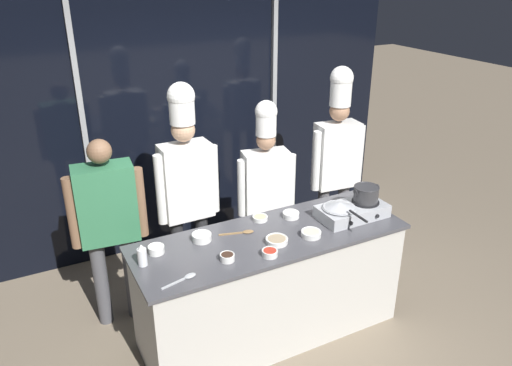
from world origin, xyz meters
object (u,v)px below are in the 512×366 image
prep_bowl_chicken (311,233)px  prep_bowl_ginger (260,218)px  prep_bowl_bean_sprouts (202,237)px  chef_line (337,152)px  serving_spoon_slotted (244,232)px  serving_spoon_solid (186,278)px  prep_bowl_onion (156,249)px  portable_stove (352,211)px  prep_bowl_garlic (291,214)px  squeeze_bottle_clear (142,255)px  chef_head (186,179)px  person_guest (108,217)px  chef_sous (266,182)px  stock_pot (366,194)px  prep_bowl_mushrooms (277,240)px  frying_pan (340,206)px  prep_bowl_chili_flakes (270,253)px  prep_bowl_soy_glaze (227,257)px

prep_bowl_chicken → prep_bowl_ginger: size_ratio=1.25×
prep_bowl_bean_sprouts → chef_line: bearing=19.6°
prep_bowl_bean_sprouts → serving_spoon_slotted: size_ratio=0.55×
serving_spoon_solid → prep_bowl_onion: bearing=100.9°
portable_stove → serving_spoon_slotted: portable_stove is taller
prep_bowl_garlic → chef_line: (0.87, 0.59, 0.21)m
squeeze_bottle_clear → chef_head: chef_head is taller
squeeze_bottle_clear → prep_bowl_onion: 0.18m
serving_spoon_slotted → serving_spoon_solid: 0.72m
person_guest → chef_sous: bearing=-174.6°
prep_bowl_onion → chef_sous: bearing=25.3°
prep_bowl_chicken → serving_spoon_slotted: prep_bowl_chicken is taller
stock_pot → prep_bowl_mushrooms: size_ratio=1.38×
stock_pot → serving_spoon_solid: size_ratio=0.88×
serving_spoon_solid → serving_spoon_slotted: bearing=31.2°
prep_bowl_bean_sprouts → prep_bowl_garlic: 0.80m
squeeze_bottle_clear → person_guest: person_guest is taller
frying_pan → prep_bowl_bean_sprouts: frying_pan is taller
stock_pot → prep_bowl_garlic: bearing=158.6°
prep_bowl_chili_flakes → chef_head: chef_head is taller
prep_bowl_mushrooms → prep_bowl_garlic: size_ratio=1.24×
prep_bowl_mushrooms → portable_stove: bearing=5.7°
prep_bowl_soy_glaze → prep_bowl_garlic: size_ratio=0.77×
prep_bowl_chicken → chef_line: 1.31m
prep_bowl_chicken → prep_bowl_garlic: size_ratio=1.14×
chef_head → person_guest: bearing=1.9°
stock_pot → chef_line: 0.87m
frying_pan → prep_bowl_bean_sprouts: (-1.12, 0.22, -0.11)m
prep_bowl_garlic → chef_sous: size_ratio=0.08×
prep_bowl_chili_flakes → chef_line: bearing=37.9°
prep_bowl_bean_sprouts → chef_sous: (0.86, 0.57, 0.06)m
portable_stove → chef_sous: 0.88m
stock_pot → chef_line: bearing=70.6°
serving_spoon_solid → chef_sous: size_ratio=0.15×
serving_spoon_slotted → serving_spoon_solid: (-0.62, -0.38, -0.00)m
frying_pan → stock_pot: 0.27m
prep_bowl_garlic → chef_line: bearing=33.9°
prep_bowl_chili_flakes → prep_bowl_mushrooms: (0.13, 0.14, -0.00)m
chef_sous → prep_bowl_garlic: bearing=93.9°
prep_bowl_ginger → serving_spoon_solid: (-0.83, -0.50, -0.01)m
prep_bowl_mushrooms → prep_bowl_chicken: bearing=-6.9°
prep_bowl_chicken → prep_bowl_onion: prep_bowl_onion is taller
stock_pot → prep_bowl_bean_sprouts: bearing=171.0°
portable_stove → chef_line: chef_line is taller
portable_stove → prep_bowl_soy_glaze: (-1.20, -0.13, -0.03)m
prep_bowl_mushrooms → person_guest: 1.38m
prep_bowl_onion → chef_line: chef_line is taller
chef_head → chef_sous: size_ratio=1.13×
chef_sous → person_guest: bearing=9.7°
prep_bowl_chili_flakes → serving_spoon_solid: prep_bowl_chili_flakes is taller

